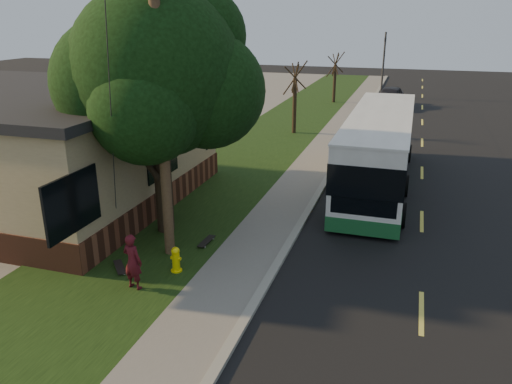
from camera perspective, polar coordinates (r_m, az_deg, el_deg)
ground at (r=13.58m, az=1.03°, el=-10.85°), size 120.00×120.00×0.00m
road at (r=22.33m, az=18.43°, el=0.64°), size 8.00×80.00×0.01m
curb at (r=22.54m, az=8.28°, el=1.79°), size 0.25×80.00×0.12m
sidewalk at (r=22.72m, az=5.79°, el=1.99°), size 2.00×80.00×0.08m
grass_verge at (r=23.63m, az=-2.54°, el=2.76°), size 5.00×80.00×0.07m
building_lot at (r=28.54m, az=-21.83°, el=4.29°), size 15.00×80.00×0.04m
fire_hydrant at (r=14.23m, az=-9.14°, el=-7.61°), size 0.32×0.32×0.74m
utility_pole at (r=14.07m, az=-10.88°, el=10.06°), size 2.86×3.21×9.07m
leafy_tree at (r=15.85m, az=-10.99°, el=13.06°), size 6.30×6.00×7.80m
bare_tree_near at (r=30.38m, az=4.44°, el=10.61°), size 1.38×1.21×4.31m
bare_tree_far at (r=41.99m, az=8.99°, el=12.73°), size 1.38×1.21×4.03m
traffic_signal at (r=45.47m, az=14.38°, el=14.35°), size 0.18×0.22×5.50m
transit_bus at (r=21.37m, az=13.86°, el=4.88°), size 2.64×11.44×3.10m
skateboarder at (r=13.45m, az=-13.92°, el=-7.73°), size 0.61×0.46×1.53m
skateboard_main at (r=15.89m, az=-5.68°, el=-5.62°), size 0.26×0.93×0.09m
skateboard_spare at (r=14.80m, az=-15.32°, el=-8.29°), size 0.77×0.83×0.09m
dumpster at (r=21.95m, az=-12.33°, el=2.56°), size 1.60×1.47×1.14m
distant_car at (r=41.02m, az=15.06°, el=10.44°), size 2.21×4.82×1.60m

